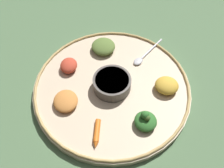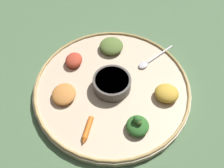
# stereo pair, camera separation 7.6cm
# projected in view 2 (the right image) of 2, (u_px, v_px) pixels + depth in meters

# --- Properties ---
(ground_plane) EXTENTS (2.40, 2.40, 0.00)m
(ground_plane) POSITION_uv_depth(u_px,v_px,m) (112.00, 91.00, 0.79)
(ground_plane) COLOR #4C6B47
(platter) EXTENTS (0.46, 0.46, 0.02)m
(platter) POSITION_uv_depth(u_px,v_px,m) (112.00, 89.00, 0.78)
(platter) COLOR #C6B293
(platter) RESTS_ON ground_plane
(platter_rim) EXTENTS (0.45, 0.45, 0.01)m
(platter_rim) POSITION_uv_depth(u_px,v_px,m) (112.00, 86.00, 0.77)
(platter_rim) COLOR tan
(platter_rim) RESTS_ON platter
(center_bowl) EXTENTS (0.11, 0.11, 0.04)m
(center_bowl) POSITION_uv_depth(u_px,v_px,m) (112.00, 83.00, 0.75)
(center_bowl) COLOR #4C4742
(center_bowl) RESTS_ON platter
(spoon) EXTENTS (0.15, 0.03, 0.01)m
(spoon) POSITION_uv_depth(u_px,v_px,m) (150.00, 60.00, 0.83)
(spoon) COLOR silver
(spoon) RESTS_ON platter
(greens_pile) EXTENTS (0.09, 0.08, 0.05)m
(greens_pile) POSITION_uv_depth(u_px,v_px,m) (138.00, 125.00, 0.68)
(greens_pile) COLOR #2D6628
(greens_pile) RESTS_ON platter
(carrot_near_spoon) EXTENTS (0.07, 0.05, 0.01)m
(carrot_near_spoon) POSITION_uv_depth(u_px,v_px,m) (87.00, 130.00, 0.68)
(carrot_near_spoon) COLOR orange
(carrot_near_spoon) RESTS_ON platter
(mound_squash) EXTENTS (0.10, 0.10, 0.02)m
(mound_squash) POSITION_uv_depth(u_px,v_px,m) (64.00, 94.00, 0.74)
(mound_squash) COLOR #C67A38
(mound_squash) RESTS_ON platter
(mound_collards) EXTENTS (0.10, 0.10, 0.03)m
(mound_collards) POSITION_uv_depth(u_px,v_px,m) (111.00, 46.00, 0.85)
(mound_collards) COLOR #567033
(mound_collards) RESTS_ON platter
(mound_berbere_red) EXTENTS (0.08, 0.07, 0.03)m
(mound_berbere_red) POSITION_uv_depth(u_px,v_px,m) (74.00, 60.00, 0.81)
(mound_berbere_red) COLOR #B73D28
(mound_berbere_red) RESTS_ON platter
(mound_lentil_yellow) EXTENTS (0.09, 0.09, 0.03)m
(mound_lentil_yellow) POSITION_uv_depth(u_px,v_px,m) (167.00, 93.00, 0.74)
(mound_lentil_yellow) COLOR gold
(mound_lentil_yellow) RESTS_ON platter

